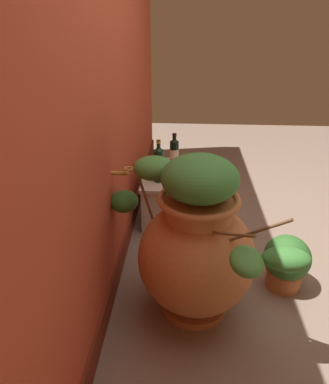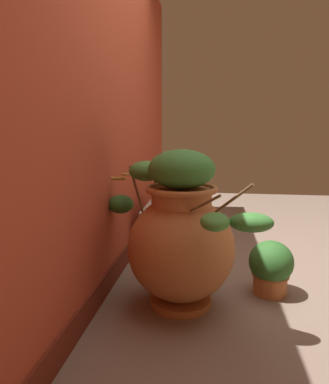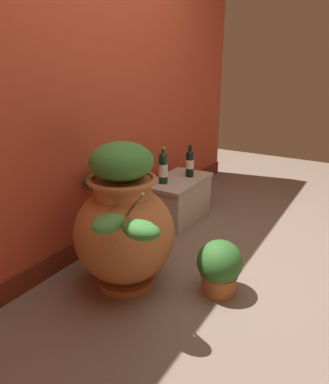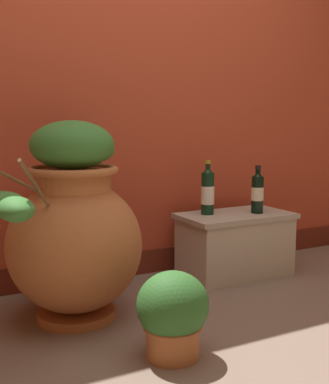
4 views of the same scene
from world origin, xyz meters
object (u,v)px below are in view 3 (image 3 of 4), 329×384
Objects in this scene: wine_bottle_left at (190,162)px; potted_shrub at (219,267)px; terracotta_urn at (124,222)px; wine_bottle_middle at (163,167)px.

wine_bottle_left reaches higher than potted_shrub.
terracotta_urn is 3.35× the size of wine_bottle_left.
terracotta_urn is 0.98m from wine_bottle_middle.
potted_shrub is (-0.71, -0.86, -0.35)m from wine_bottle_middle.
terracotta_urn is 1.25m from wine_bottle_left.
wine_bottle_middle is (0.94, 0.28, 0.09)m from terracotta_urn.
potted_shrub is at bearing -68.83° from terracotta_urn.
potted_shrub is at bearing -143.45° from wine_bottle_left.
potted_shrub is at bearing -129.70° from wine_bottle_middle.
terracotta_urn is 2.79× the size of potted_shrub.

